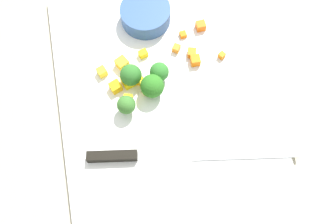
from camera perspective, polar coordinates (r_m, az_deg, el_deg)
The scene contains 22 objects.
ground_plane at distance 0.61m, azimuth -0.00°, elevation -0.78°, with size 4.00×4.00×0.00m, color #A29C86.
cutting_board at distance 0.60m, azimuth -0.00°, elevation -0.57°, with size 0.54×0.34×0.01m, color white.
prep_bowl at distance 0.67m, azimuth -3.36°, elevation 14.89°, with size 0.09×0.09×0.03m, color #31528B.
chef_knife at distance 0.57m, azimuth -1.29°, elevation -6.68°, with size 0.07×0.33×0.02m.
carrot_dice_0 at distance 0.67m, azimuth 5.09°, elevation 13.15°, with size 0.02×0.02×0.01m, color orange.
carrot_dice_1 at distance 0.63m, azimuth 4.25°, elevation 7.97°, with size 0.02×0.02×0.01m, color orange.
carrot_dice_2 at distance 0.64m, azimuth 8.32°, elevation 8.68°, with size 0.01×0.01×0.01m, color orange.
carrot_dice_3 at distance 0.64m, azimuth 1.30°, elevation 9.83°, with size 0.01×0.01×0.01m, color orange.
carrot_dice_4 at distance 0.66m, azimuth 2.34°, elevation 11.90°, with size 0.01×0.01×0.01m, color orange.
carrot_dice_5 at distance 0.64m, azimuth 3.72°, elevation 9.12°, with size 0.01×0.01×0.01m, color orange.
pepper_dice_0 at distance 0.61m, azimuth -8.12°, elevation 3.89°, with size 0.02×0.02×0.02m, color yellow.
pepper_dice_1 at distance 0.60m, azimuth -6.24°, elevation 1.87°, with size 0.01×0.02×0.01m, color yellow.
pepper_dice_2 at distance 0.63m, azimuth -7.13°, elevation 7.51°, with size 0.02×0.02×0.02m, color yellow.
pepper_dice_3 at distance 0.61m, azimuth -6.14°, elevation 4.86°, with size 0.02×0.02×0.02m, color yellow.
pepper_dice_4 at distance 0.64m, azimuth -3.87°, elevation 8.99°, with size 0.01×0.01×0.01m, color yellow.
pepper_dice_5 at distance 0.62m, azimuth -4.51°, elevation 4.86°, with size 0.01×0.01×0.01m, color yellow.
pepper_dice_6 at distance 0.63m, azimuth -10.20°, elevation 6.15°, with size 0.01×0.01×0.01m, color yellow.
pepper_dice_7 at distance 0.61m, azimuth -3.11°, elevation 4.03°, with size 0.02×0.02×0.02m, color yellow.
broccoli_floret_0 at distance 0.58m, azimuth -6.48°, elevation 1.08°, with size 0.03×0.03×0.04m.
broccoli_floret_1 at distance 0.59m, azimuth -2.46°, elevation 4.00°, with size 0.04×0.04×0.04m.
broccoli_floret_2 at distance 0.60m, azimuth -5.76°, elevation 5.69°, with size 0.04×0.04×0.04m.
broccoli_floret_3 at distance 0.60m, azimuth -1.01°, elevation 6.27°, with size 0.03×0.03×0.04m.
Camera 1 is at (0.22, -0.05, 0.56)m, focal length 39.33 mm.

